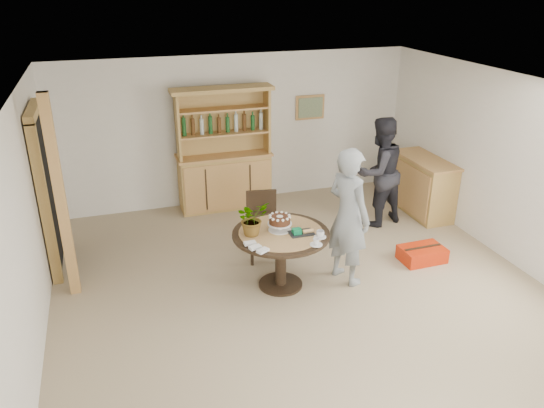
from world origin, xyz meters
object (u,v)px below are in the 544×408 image
Objects in this scene: sideboard at (423,186)px; teen_boy at (348,216)px; dining_table at (281,243)px; adult_person at (379,172)px; hutch at (224,168)px; red_suitcase at (422,254)px; dining_chair at (262,221)px.

teen_boy is (-2.10, -1.55, 0.42)m from sideboard.
sideboard is 3.29m from dining_table.
adult_person reaches higher than sideboard.
hutch is 3.37× the size of red_suitcase.
hutch is 1.15× the size of teen_boy.
teen_boy is 2.94× the size of red_suitcase.
adult_person reaches higher than dining_table.
hutch is 1.70× the size of dining_table.
red_suitcase is (2.06, -0.82, -0.43)m from dining_chair.
sideboard is at bearing -22.21° from hutch.
adult_person is (2.13, -1.37, 0.17)m from hutch.
dining_table is 0.83m from dining_chair.
dining_chair is 1.56× the size of red_suitcase.
dining_table is at bearing -153.90° from sideboard.
dining_chair is (0.01, 0.83, -0.07)m from dining_table.
dining_table is 2.13m from red_suitcase.
teen_boy is at bearing -6.71° from dining_table.
hutch is at bearing -45.91° from adult_person.
dining_table is 0.90m from teen_boy.
dining_table is 1.27× the size of dining_chair.
red_suitcase is at bearing 77.93° from adult_person.
dining_chair is at bearing 157.33° from red_suitcase.
teen_boy is 1.46m from red_suitcase.
dining_chair is 1.30m from teen_boy.
teen_boy is at bearing -175.86° from red_suitcase.
teen_boy is (0.84, -0.93, 0.36)m from dining_chair.
sideboard is at bearing 26.10° from dining_table.
adult_person is at bearing 32.75° from dining_table.
hutch reaches higher than dining_chair.
adult_person reaches higher than red_suitcase.
dining_table is 0.67× the size of teen_boy.
sideboard is 1.33× the size of dining_chair.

